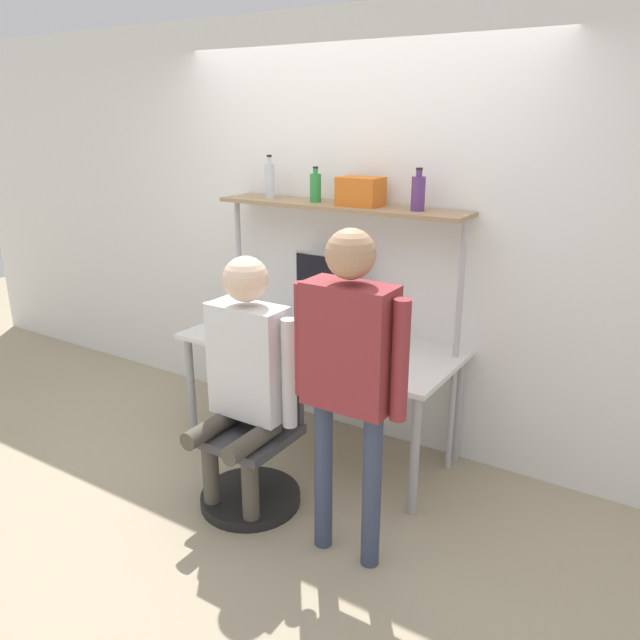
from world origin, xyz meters
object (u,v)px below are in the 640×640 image
(laptop, at_px, (312,342))
(bottle_purple, at_px, (418,193))
(office_chair, at_px, (255,457))
(person_standing, at_px, (349,359))
(bottle_clear, at_px, (270,180))
(bottle_green, at_px, (316,187))
(cell_phone, at_px, (344,361))
(storage_box, at_px, (361,192))
(person_seated, at_px, (246,366))
(monitor, at_px, (327,288))

(laptop, distance_m, bottle_purple, 1.05)
(laptop, xyz_separation_m, office_chair, (-0.05, -0.52, -0.53))
(person_standing, xyz_separation_m, bottle_clear, (-1.19, 1.03, 0.64))
(office_chair, xyz_separation_m, bottle_green, (-0.17, 0.91, 1.38))
(cell_phone, height_order, person_standing, person_standing)
(cell_phone, xyz_separation_m, storage_box, (-0.15, 0.42, 0.90))
(office_chair, distance_m, bottle_clear, 1.76)
(cell_phone, distance_m, storage_box, 1.01)
(laptop, height_order, person_seated, person_seated)
(monitor, height_order, bottle_purple, bottle_purple)
(person_standing, height_order, storage_box, storage_box)
(bottle_green, xyz_separation_m, storage_box, (0.32, 0.00, -0.01))
(laptop, relative_size, bottle_purple, 1.20)
(bottle_green, bearing_deg, laptop, -59.85)
(laptop, relative_size, office_chair, 0.32)
(laptop, distance_m, person_standing, 0.92)
(office_chair, xyz_separation_m, bottle_purple, (0.51, 0.91, 1.39))
(person_standing, bearing_deg, person_seated, 173.17)
(monitor, height_order, office_chair, monitor)
(monitor, xyz_separation_m, person_seated, (0.10, -0.97, -0.19))
(monitor, bearing_deg, person_standing, -53.89)
(monitor, height_order, bottle_green, bottle_green)
(person_standing, height_order, bottle_green, bottle_green)
(bottle_purple, bearing_deg, cell_phone, -117.98)
(monitor, relative_size, office_chair, 0.55)
(monitor, xyz_separation_m, laptop, (0.15, -0.41, -0.22))
(bottle_green, xyz_separation_m, bottle_clear, (-0.35, -0.00, 0.02))
(laptop, distance_m, storage_box, 0.94)
(office_chair, bearing_deg, cell_phone, 59.27)
(monitor, relative_size, bottle_purple, 2.08)
(person_seated, xyz_separation_m, bottle_green, (-0.17, 0.95, 0.82))
(cell_phone, bearing_deg, person_seated, -118.67)
(person_standing, relative_size, bottle_purple, 6.87)
(bottle_purple, relative_size, bottle_green, 1.10)
(bottle_green, height_order, storage_box, bottle_green)
(laptop, bearing_deg, office_chair, -95.74)
(bottle_green, bearing_deg, cell_phone, -42.12)
(cell_phone, height_order, bottle_purple, bottle_purple)
(person_seated, bearing_deg, storage_box, 81.41)
(laptop, height_order, office_chair, laptop)
(person_seated, relative_size, storage_box, 5.53)
(monitor, relative_size, storage_box, 1.94)
(bottle_clear, bearing_deg, bottle_purple, 0.00)
(laptop, xyz_separation_m, person_seated, (-0.05, -0.56, 0.03))
(person_standing, relative_size, storage_box, 6.39)
(bottle_purple, distance_m, bottle_clear, 1.04)
(person_seated, bearing_deg, cell_phone, 61.33)
(monitor, relative_size, cell_phone, 3.30)
(bottle_clear, relative_size, storage_box, 1.07)
(person_standing, bearing_deg, bottle_purple, 98.40)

